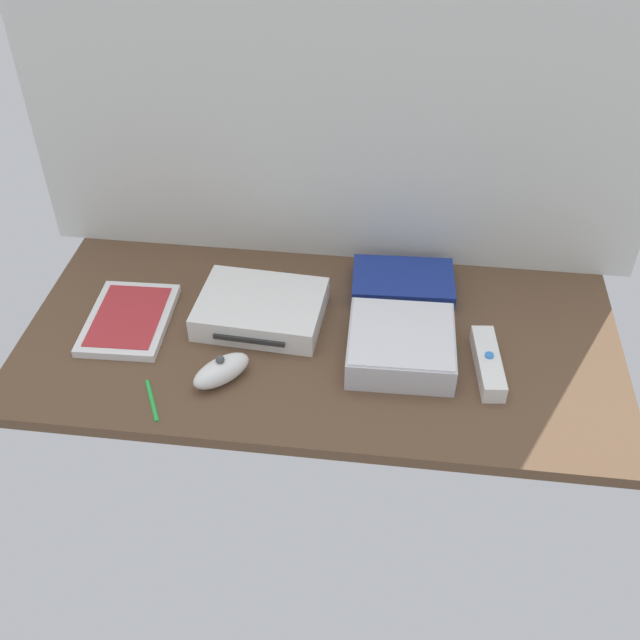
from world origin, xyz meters
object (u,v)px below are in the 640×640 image
(game_console, at_px, (261,309))
(network_router, at_px, (403,283))
(remote_wand, at_px, (488,363))
(remote_nunchuk, at_px, (221,371))
(game_case, at_px, (130,318))
(mini_computer, at_px, (401,345))
(stylus_pen, at_px, (152,399))

(game_console, bearing_deg, network_router, 28.02)
(game_console, relative_size, remote_wand, 1.45)
(network_router, relative_size, remote_wand, 1.23)
(network_router, height_order, remote_nunchuk, remote_nunchuk)
(game_case, xyz_separation_m, remote_nunchuk, (0.19, -0.12, 0.01))
(game_case, distance_m, remote_nunchuk, 0.22)
(game_console, height_order, network_router, game_console)
(network_router, relative_size, remote_nunchuk, 1.80)
(mini_computer, distance_m, remote_wand, 0.14)
(game_console, xyz_separation_m, remote_wand, (0.38, -0.08, -0.01))
(remote_nunchuk, distance_m, stylus_pen, 0.11)
(stylus_pen, bearing_deg, game_console, 58.33)
(mini_computer, height_order, network_router, mini_computer)
(game_console, distance_m, remote_wand, 0.39)
(remote_nunchuk, bearing_deg, game_console, 120.51)
(mini_computer, relative_size, remote_wand, 1.16)
(game_console, distance_m, mini_computer, 0.25)
(mini_computer, height_order, remote_nunchuk, mini_computer)
(game_console, height_order, mini_computer, mini_computer)
(stylus_pen, bearing_deg, remote_wand, 14.44)
(game_case, bearing_deg, mini_computer, -6.17)
(remote_nunchuk, relative_size, stylus_pen, 1.15)
(mini_computer, height_order, stylus_pen, mini_computer)
(game_console, relative_size, stylus_pen, 2.44)
(game_case, height_order, remote_wand, remote_wand)
(game_case, xyz_separation_m, remote_wand, (0.60, -0.05, 0.01))
(game_console, xyz_separation_m, mini_computer, (0.24, -0.07, 0.00))
(game_console, xyz_separation_m, network_router, (0.24, 0.11, -0.00))
(game_console, bearing_deg, game_case, -167.85)
(stylus_pen, bearing_deg, mini_computer, 21.39)
(game_console, relative_size, mini_computer, 1.26)
(network_router, relative_size, stylus_pen, 2.06)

